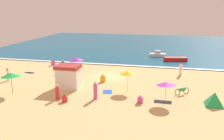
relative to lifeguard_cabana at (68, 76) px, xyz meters
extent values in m
plane|color=#D8B775|center=(3.61, 5.77, -1.37)|extent=(60.00, 60.00, 0.00)
cube|color=#0F567A|center=(3.61, 33.77, -1.32)|extent=(60.00, 44.00, 0.10)
cube|color=white|center=(3.61, 12.07, -1.26)|extent=(57.00, 0.70, 0.01)
cube|color=white|center=(0.00, 0.00, -0.22)|extent=(2.62, 2.04, 2.29)
cube|color=#A5332D|center=(0.00, 0.00, 1.12)|extent=(2.67, 1.99, 0.39)
cylinder|color=silver|center=(10.91, -2.08, -0.33)|extent=(0.05, 0.05, 2.07)
cone|color=#B733C6|center=(10.91, -2.08, 0.60)|extent=(2.58, 2.58, 0.49)
cylinder|color=#4C3823|center=(-5.14, -3.15, -0.23)|extent=(0.05, 0.05, 2.28)
cone|color=green|center=(-5.14, -3.15, 0.76)|extent=(2.95, 2.95, 0.55)
cylinder|color=silver|center=(-1.88, 7.40, -0.41)|extent=(0.05, 0.05, 1.91)
cone|color=#B733C6|center=(-1.88, 7.40, 0.36)|extent=(2.21, 2.18, 0.64)
cylinder|color=silver|center=(6.77, 0.55, -0.24)|extent=(0.05, 0.05, 2.25)
cone|color=yellow|center=(6.77, 0.55, 0.75)|extent=(2.16, 2.17, 0.38)
pyramid|color=green|center=(15.42, -1.72, -0.71)|extent=(2.36, 2.36, 1.31)
torus|color=black|center=(12.16, 0.38, -1.04)|extent=(0.63, 0.45, 0.72)
torus|color=black|center=(13.07, 0.99, -1.04)|extent=(0.63, 0.45, 0.72)
cube|color=green|center=(12.62, 0.69, -0.82)|extent=(0.76, 0.54, 0.36)
cube|color=#D84CA5|center=(-6.80, 9.83, -0.99)|extent=(0.57, 0.57, 0.75)
sphere|color=#9E6B47|center=(-6.80, 9.83, -0.52)|extent=(0.23, 0.23, 0.23)
cylinder|color=white|center=(-8.54, 0.92, -0.67)|extent=(0.39, 0.39, 1.39)
sphere|color=#9E6B47|center=(-8.54, 0.92, 0.13)|extent=(0.25, 0.25, 0.25)
cylinder|color=#D84CA5|center=(4.00, -2.63, -0.59)|extent=(0.45, 0.45, 1.55)
sphere|color=#DBA884|center=(4.00, -2.63, 0.31)|extent=(0.28, 0.28, 0.28)
cube|color=orange|center=(3.23, 3.07, -0.99)|extent=(0.63, 0.63, 0.76)
sphere|color=brown|center=(3.23, 3.07, -0.52)|extent=(0.21, 0.21, 0.21)
cube|color=#D84CA5|center=(8.54, -2.67, -1.06)|extent=(0.58, 0.58, 0.61)
sphere|color=beige|center=(8.54, -2.67, -0.66)|extent=(0.22, 0.22, 0.22)
cube|color=red|center=(1.25, -3.99, -1.08)|extent=(0.67, 0.67, 0.57)
sphere|color=brown|center=(1.25, -3.99, -0.68)|extent=(0.25, 0.25, 0.25)
cylinder|color=white|center=(12.76, 8.32, -0.61)|extent=(0.49, 0.49, 1.51)
sphere|color=#9E6B47|center=(12.76, 8.32, 0.24)|extent=(0.22, 0.22, 0.22)
cylinder|color=red|center=(0.27, -3.53, -0.71)|extent=(0.53, 0.53, 1.32)
sphere|color=beige|center=(0.27, -3.53, 0.08)|extent=(0.27, 0.27, 0.27)
cylinder|color=blue|center=(-3.51, 6.30, -0.56)|extent=(0.47, 0.47, 1.62)
sphere|color=beige|center=(-3.51, 6.30, 0.36)|extent=(0.23, 0.23, 0.23)
cube|color=black|center=(10.69, -1.95, -1.36)|extent=(1.72, 0.90, 0.01)
cube|color=blue|center=(4.67, -0.34, -1.36)|extent=(1.26, 1.59, 0.01)
cube|color=#D84CA5|center=(-6.21, 9.61, -1.36)|extent=(1.64, 1.73, 0.01)
cube|color=black|center=(-8.03, 4.89, -1.36)|extent=(1.49, 0.79, 0.01)
cube|color=orange|center=(10.92, 3.73, -1.36)|extent=(1.39, 1.39, 0.01)
cube|color=red|center=(12.30, 17.05, -0.96)|extent=(3.99, 1.85, 0.62)
cube|color=white|center=(9.17, 20.16, -0.98)|extent=(2.98, 1.08, 0.57)
cube|color=silver|center=(9.17, 20.16, -0.40)|extent=(1.05, 0.62, 0.59)
camera|label=1|loc=(10.81, -24.70, 7.71)|focal=38.84mm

